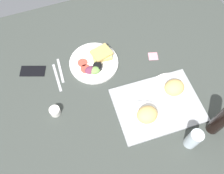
{
  "coord_description": "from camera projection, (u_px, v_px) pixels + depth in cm",
  "views": [
    {
      "loc": [
        23.07,
        60.15,
        115.42
      ],
      "look_at": [
        2.0,
        3.0,
        4.0
      ],
      "focal_mm": 37.53,
      "sensor_mm": 36.0,
      "label": 1
    }
  ],
  "objects": [
    {
      "name": "serving_tray",
      "position": [
        157.0,
        105.0,
        1.25
      ],
      "size": [
        46.53,
        35.11,
        1.6
      ],
      "primitive_type": "cube",
      "rotation": [
        0.0,
        0.0,
        -0.05
      ],
      "color": "#9EA0A3",
      "rests_on": "ground_plane"
    },
    {
      "name": "drinking_glass",
      "position": [
        193.0,
        139.0,
        1.1
      ],
      "size": [
        6.18,
        6.18,
        13.36
      ],
      "primitive_type": "cylinder",
      "color": "silver",
      "rests_on": "ground_plane"
    },
    {
      "name": "knife",
      "position": [
        57.0,
        77.0,
        1.34
      ],
      "size": [
        1.53,
        19.01,
        0.5
      ],
      "primitive_type": "cube",
      "rotation": [
        0.0,
        0.0,
        1.56
      ],
      "color": "#B7B7BC",
      "rests_on": "ground_plane"
    },
    {
      "name": "ground_plane",
      "position": [
        113.0,
        86.0,
        1.33
      ],
      "size": [
        190.0,
        150.0,
        3.0
      ],
      "primitive_type": "cube",
      "color": "#383D38"
    },
    {
      "name": "plate_with_salad",
      "position": [
        95.0,
        62.0,
        1.38
      ],
      "size": [
        28.93,
        28.93,
        5.4
      ],
      "color": "white",
      "rests_on": "ground_plane"
    },
    {
      "name": "sticky_note",
      "position": [
        153.0,
        56.0,
        1.42
      ],
      "size": [
        6.97,
        6.97,
        0.12
      ],
      "primitive_type": "cube",
      "rotation": [
        0.0,
        0.0,
        -0.29
      ],
      "color": "pink",
      "rests_on": "ground_plane"
    },
    {
      "name": "cell_phone",
      "position": [
        33.0,
        71.0,
        1.36
      ],
      "size": [
        16.0,
        11.73,
        0.8
      ],
      "primitive_type": "cube",
      "rotation": [
        0.0,
        0.0,
        -0.35
      ],
      "color": "black",
      "rests_on": "ground_plane"
    },
    {
      "name": "soda_bottle",
      "position": [
        221.0,
        121.0,
        1.1
      ],
      "size": [
        6.4,
        6.4,
        22.35
      ],
      "primitive_type": "cylinder",
      "color": "black",
      "rests_on": "ground_plane"
    },
    {
      "name": "bread_plate_near",
      "position": [
        173.0,
        89.0,
        1.26
      ],
      "size": [
        21.73,
        21.73,
        8.77
      ],
      "color": "white",
      "rests_on": "serving_tray"
    },
    {
      "name": "fork",
      "position": [
        60.0,
        70.0,
        1.37
      ],
      "size": [
        2.32,
        17.05,
        0.5
      ],
      "primitive_type": "cube",
      "rotation": [
        0.0,
        0.0,
        1.52
      ],
      "color": "#B7B7BC",
      "rests_on": "ground_plane"
    },
    {
      "name": "espresso_cup",
      "position": [
        55.0,
        111.0,
        1.22
      ],
      "size": [
        5.6,
        5.6,
        4.0
      ],
      "primitive_type": "cylinder",
      "color": "silver",
      "rests_on": "ground_plane"
    },
    {
      "name": "bread_plate_far",
      "position": [
        146.0,
        116.0,
        1.18
      ],
      "size": [
        19.56,
        19.56,
        8.7
      ],
      "color": "white",
      "rests_on": "serving_tray"
    }
  ]
}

